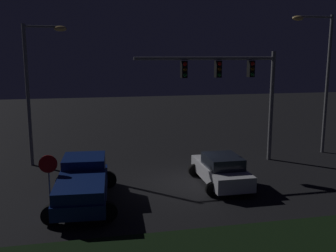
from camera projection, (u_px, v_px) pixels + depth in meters
name	position (u px, v px, depth m)	size (l,w,h in m)	color
ground_plane	(182.00, 182.00, 19.54)	(80.00, 80.00, 0.00)	black
pickup_truck	(83.00, 180.00, 16.60)	(3.12, 5.53, 1.80)	navy
car_sedan	(221.00, 170.00, 18.98)	(2.49, 4.41, 1.51)	silver
traffic_signal_gantry	(234.00, 79.00, 22.26)	(8.32, 0.56, 6.50)	slate
street_lamp_left	(36.00, 78.00, 21.62)	(2.39, 0.44, 7.98)	slate
street_lamp_right	(321.00, 68.00, 24.30)	(2.77, 0.44, 8.72)	slate
stop_sign	(48.00, 171.00, 16.11)	(0.76, 0.08, 2.23)	slate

